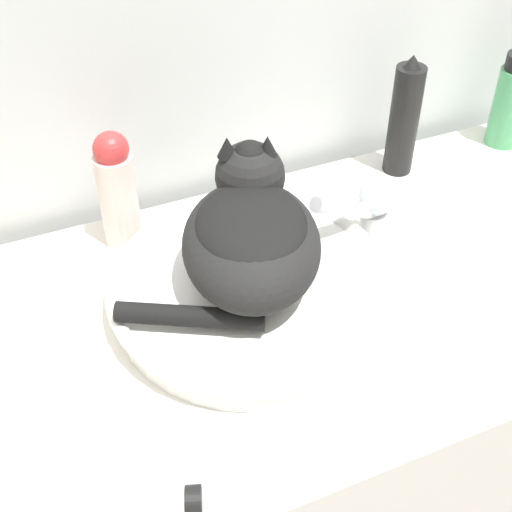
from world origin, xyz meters
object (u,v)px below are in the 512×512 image
(lotion_bottle_white, at_px, (117,190))
(cream_tube, at_px, (129,504))
(mouthwash_bottle, at_px, (511,102))
(hairspray_can_black, at_px, (404,119))
(cat, at_px, (250,231))
(faucet, at_px, (369,208))

(lotion_bottle_white, bearing_deg, cream_tube, -104.85)
(mouthwash_bottle, xyz_separation_m, hairspray_can_black, (-0.23, -0.00, 0.02))
(cat, xyz_separation_m, mouthwash_bottle, (0.60, 0.20, -0.04))
(faucet, xyz_separation_m, cream_tube, (-0.47, -0.30, -0.05))
(lotion_bottle_white, xyz_separation_m, cream_tube, (-0.12, -0.46, -0.08))
(cat, distance_m, faucet, 0.23)
(mouthwash_bottle, height_order, hairspray_can_black, hairspray_can_black)
(cream_tube, bearing_deg, cat, 45.57)
(lotion_bottle_white, bearing_deg, hairspray_can_black, 0.00)
(faucet, height_order, cream_tube, faucet)
(mouthwash_bottle, bearing_deg, hairspray_can_black, -180.00)
(faucet, relative_size, mouthwash_bottle, 0.91)
(hairspray_can_black, height_order, cream_tube, hairspray_can_black)
(cat, distance_m, mouthwash_bottle, 0.64)
(lotion_bottle_white, height_order, mouthwash_bottle, lotion_bottle_white)
(faucet, relative_size, cream_tube, 0.98)
(lotion_bottle_white, distance_m, mouthwash_bottle, 0.74)
(hairspray_can_black, xyz_separation_m, cream_tube, (-0.62, -0.46, -0.09))
(lotion_bottle_white, distance_m, hairspray_can_black, 0.50)
(cat, xyz_separation_m, faucet, (0.22, 0.04, -0.06))
(faucet, bearing_deg, lotion_bottle_white, -38.49)
(faucet, height_order, hairspray_can_black, hairspray_can_black)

